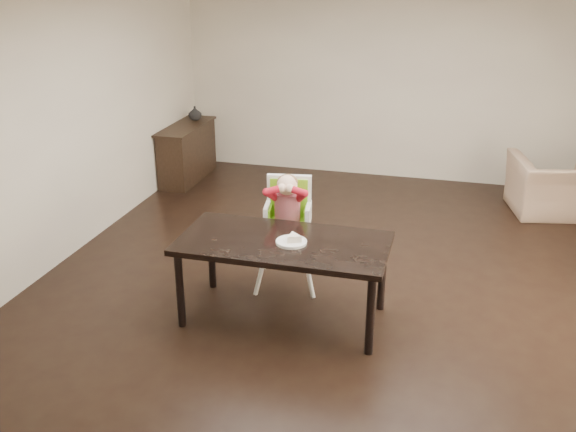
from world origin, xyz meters
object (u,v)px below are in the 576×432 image
object	(u,v)px
dining_table	(283,249)
armchair	(560,177)
high_chair	(288,207)
sideboard	(187,152)

from	to	relation	value
dining_table	armchair	xyz separation A→B (m)	(2.63, 3.29, -0.19)
high_chair	armchair	bearing A→B (deg)	34.80
high_chair	armchair	size ratio (longest dim) A/B	1.03
dining_table	armchair	distance (m)	4.21
dining_table	sideboard	xyz separation A→B (m)	(-2.35, 3.34, -0.27)
dining_table	high_chair	world-z (taller)	high_chair
armchair	high_chair	bearing A→B (deg)	31.47
armchair	sideboard	distance (m)	4.98
armchair	sideboard	bearing A→B (deg)	-12.62
dining_table	high_chair	bearing A→B (deg)	101.92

